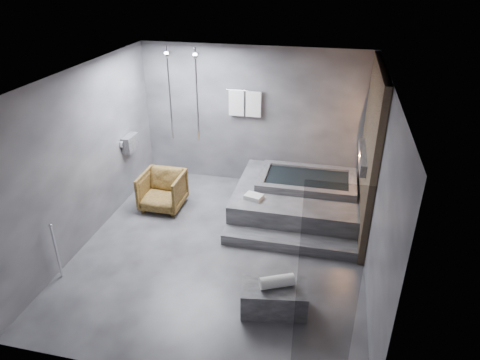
# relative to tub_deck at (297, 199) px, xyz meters

# --- Properties ---
(room) EXTENTS (5.00, 5.04, 2.82)m
(room) POSITION_rel_tub_deck_xyz_m (-0.65, -1.21, 1.48)
(room) COLOR #303033
(room) RESTS_ON ground
(tub_deck) EXTENTS (2.20, 2.00, 0.50)m
(tub_deck) POSITION_rel_tub_deck_xyz_m (0.00, 0.00, 0.00)
(tub_deck) COLOR #353538
(tub_deck) RESTS_ON ground
(tub_step) EXTENTS (2.20, 0.36, 0.18)m
(tub_step) POSITION_rel_tub_deck_xyz_m (0.00, -1.18, -0.16)
(tub_step) COLOR #353538
(tub_step) RESTS_ON ground
(concrete_bench) EXTENTS (0.93, 0.60, 0.39)m
(concrete_bench) POSITION_rel_tub_deck_xyz_m (-0.03, -2.63, -0.06)
(concrete_bench) COLOR #373739
(concrete_bench) RESTS_ON ground
(driftwood_chair) EXTENTS (0.76, 0.78, 0.71)m
(driftwood_chair) POSITION_rel_tub_deck_xyz_m (-2.47, -0.42, 0.10)
(driftwood_chair) COLOR #3F2A0F
(driftwood_chair) RESTS_ON ground
(rolled_towel) EXTENTS (0.48, 0.34, 0.16)m
(rolled_towel) POSITION_rel_tub_deck_xyz_m (0.00, -2.61, 0.22)
(rolled_towel) COLOR white
(rolled_towel) RESTS_ON concrete_bench
(deck_towel) EXTENTS (0.34, 0.29, 0.08)m
(deck_towel) POSITION_rel_tub_deck_xyz_m (-0.70, -0.60, 0.29)
(deck_towel) COLOR silver
(deck_towel) RESTS_ON tub_deck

